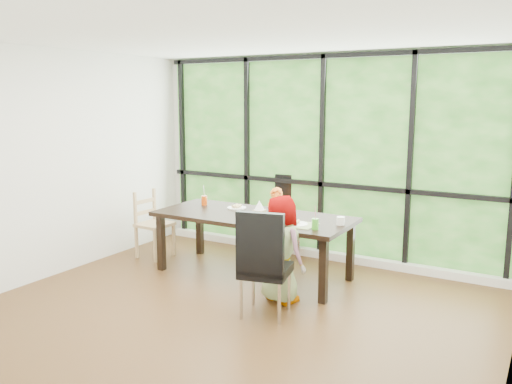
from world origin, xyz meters
TOP-DOWN VIEW (x-y plane):
  - ground at (0.00, 0.00)m, footprint 5.00×5.00m
  - back_wall at (0.00, 2.25)m, footprint 5.00×0.00m
  - foliage_backdrop at (0.00, 2.23)m, footprint 4.80×0.02m
  - window_mullions at (0.00, 2.19)m, footprint 4.80×0.06m
  - window_sill at (0.00, 2.15)m, footprint 4.80×0.12m
  - dining_table at (-0.40, 1.09)m, footprint 2.38×1.03m
  - chair_window_leather at (-0.42, 2.07)m, footprint 0.56×0.56m
  - chair_interior_leather at (0.31, 0.12)m, footprint 0.55×0.55m
  - chair_end_beech at (-1.92, 1.06)m, footprint 0.42×0.44m
  - child_toddler at (-0.40, 1.69)m, footprint 0.39×0.28m
  - child_older at (0.30, 0.52)m, footprint 0.64×0.52m
  - placemat at (0.25, 0.89)m, footprint 0.45×0.33m
  - plate_far at (-0.77, 1.30)m, footprint 0.24×0.24m
  - plate_near at (0.27, 0.88)m, footprint 0.26×0.26m
  - orange_cup at (-1.25, 1.27)m, footprint 0.08×0.08m
  - green_cup at (0.53, 0.80)m, footprint 0.07×0.07m
  - white_mug at (0.69, 1.13)m, footprint 0.09×0.09m
  - tissue_box at (-0.23, 0.95)m, footprint 0.12×0.12m
  - crepe_rolls_far at (-0.77, 1.30)m, footprint 0.10×0.12m
  - crepe_rolls_near at (0.27, 0.88)m, footprint 0.05×0.12m
  - straw_white at (-1.25, 1.27)m, footprint 0.01×0.04m
  - straw_pink at (0.53, 0.80)m, footprint 0.01×0.04m
  - tissue at (-0.23, 0.95)m, footprint 0.12×0.12m

SIDE VIEW (x-z plane):
  - ground at x=0.00m, z-range 0.00..0.00m
  - window_sill at x=0.00m, z-range 0.00..0.10m
  - dining_table at x=-0.40m, z-range 0.00..0.75m
  - chair_end_beech at x=-1.92m, z-range 0.00..0.90m
  - child_toddler at x=-0.40m, z-range 0.00..0.99m
  - chair_window_leather at x=-0.42m, z-range 0.00..1.08m
  - chair_interior_leather at x=0.31m, z-range 0.00..1.08m
  - child_older at x=0.30m, z-range 0.00..1.14m
  - placemat at x=0.25m, z-range 0.75..0.76m
  - plate_far at x=-0.77m, z-range 0.75..0.76m
  - plate_near at x=0.27m, z-range 0.75..0.77m
  - crepe_rolls_far at x=-0.77m, z-range 0.76..0.80m
  - crepe_rolls_near at x=0.27m, z-range 0.77..0.80m
  - white_mug at x=0.69m, z-range 0.75..0.84m
  - tissue_box at x=-0.23m, z-range 0.75..0.85m
  - green_cup at x=0.53m, z-range 0.75..0.87m
  - orange_cup at x=-1.25m, z-range 0.75..0.87m
  - straw_pink at x=0.53m, z-range 0.81..1.01m
  - tissue at x=-0.23m, z-range 0.85..0.96m
  - straw_white at x=-1.25m, z-range 0.81..1.01m
  - back_wall at x=0.00m, z-range -1.15..3.85m
  - foliage_backdrop at x=0.00m, z-range 0.03..2.67m
  - window_mullions at x=0.00m, z-range 0.03..2.67m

